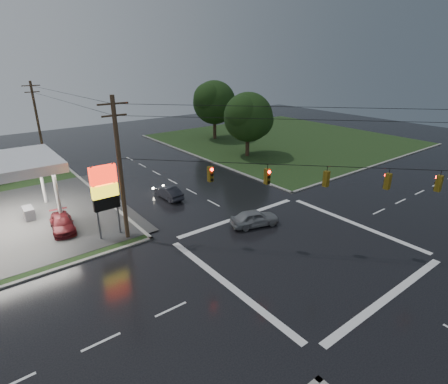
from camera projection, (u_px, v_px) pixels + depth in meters
ground at (300, 249)px, 26.12m from camera, size 120.00×120.00×0.00m
grass_ne at (284, 140)px, 60.09m from camera, size 36.00×36.00×0.08m
pylon_sign at (105, 190)px, 26.44m from camera, size 2.00×0.35×6.00m
utility_pole_nw at (120, 169)px, 25.65m from camera, size 2.20×0.32×11.00m
utility_pole_n at (37, 120)px, 46.78m from camera, size 2.20×0.32×10.50m
traffic_signals at (308, 166)px, 23.77m from camera, size 26.87×26.87×1.47m
tree_ne_near at (249, 117)px, 48.38m from camera, size 7.99×6.80×8.98m
tree_ne_far at (215, 103)px, 58.72m from camera, size 8.46×7.20×9.80m
car_north at (168, 192)px, 35.19m from camera, size 1.44×3.85×1.26m
car_crossing at (255, 218)px, 29.46m from camera, size 4.42×2.77×1.40m
car_pump at (62, 223)px, 28.71m from camera, size 2.22×4.38×1.22m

